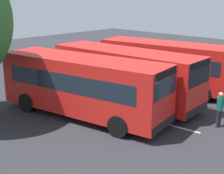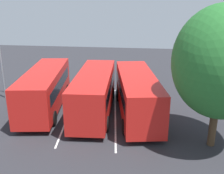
% 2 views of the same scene
% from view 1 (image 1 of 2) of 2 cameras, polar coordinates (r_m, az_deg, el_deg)
% --- Properties ---
extents(ground_plane, '(59.80, 59.80, 0.00)m').
position_cam_1_polar(ground_plane, '(19.73, 2.62, -2.51)').
color(ground_plane, '#2B2B30').
extents(bus_far_left, '(9.63, 4.09, 3.14)m').
position_cam_1_polar(bus_far_left, '(16.93, -5.10, 0.44)').
color(bus_far_left, red).
rests_on(bus_far_left, ground).
extents(bus_center_left, '(9.50, 3.10, 3.14)m').
position_cam_1_polar(bus_center_left, '(19.10, 2.31, 2.29)').
color(bus_center_left, red).
rests_on(bus_center_left, ground).
extents(bus_center_right, '(9.61, 3.86, 3.14)m').
position_cam_1_polar(bus_center_right, '(22.06, 9.72, 3.95)').
color(bus_center_right, red).
rests_on(bus_center_right, ground).
extents(pedestrian, '(0.37, 0.37, 1.76)m').
position_cam_1_polar(pedestrian, '(16.53, 18.28, -3.26)').
color(pedestrian, '#232833').
rests_on(pedestrian, ground).
extents(lane_stripe_outer_left, '(11.11, 1.55, 0.01)m').
position_cam_1_polar(lane_stripe_outer_left, '(18.49, -1.10, -3.78)').
color(lane_stripe_outer_left, silver).
rests_on(lane_stripe_outer_left, ground).
extents(lane_stripe_inner_left, '(11.11, 1.55, 0.01)m').
position_cam_1_polar(lane_stripe_inner_left, '(21.05, 5.88, -1.37)').
color(lane_stripe_inner_left, silver).
rests_on(lane_stripe_inner_left, ground).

